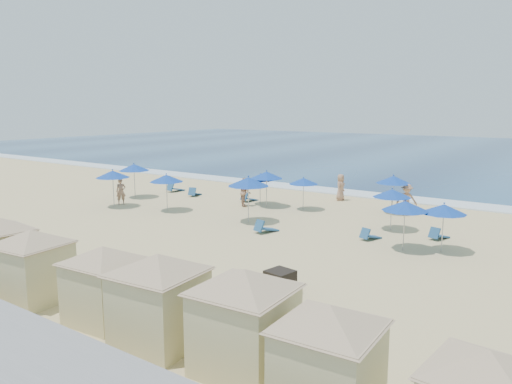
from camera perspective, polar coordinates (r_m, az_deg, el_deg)
ground at (r=24.38m, az=-2.61°, el=-5.48°), size 160.00×160.00×0.00m
ocean at (r=75.18m, az=24.29°, el=3.99°), size 160.00×80.00×0.06m
surf_line at (r=37.51m, az=12.16°, el=-0.25°), size 160.00×2.50×0.08m
trash_bin at (r=17.45m, az=2.76°, el=-10.28°), size 0.97×0.97×0.84m
cabana_1 at (r=18.10m, az=-24.19°, el=-6.71°), size 4.24×4.24×2.67m
cabana_2 at (r=15.69m, az=-16.99°, el=-8.97°), size 4.07×4.07×2.56m
cabana_3 at (r=13.83m, az=-11.05°, el=-10.68°), size 4.45×4.45×2.81m
cabana_4 at (r=12.29m, az=-1.33°, el=-13.03°), size 4.53×4.53×2.85m
cabana_5 at (r=10.86m, az=8.32°, el=-16.99°), size 4.22×4.22×2.65m
umbrella_0 at (r=36.37m, az=-13.78°, el=2.75°), size 2.18×2.18×2.49m
umbrella_1 at (r=33.24m, az=-16.07°, el=1.98°), size 2.16×2.16×2.46m
umbrella_2 at (r=31.18m, az=-10.20°, el=1.56°), size 2.07×2.07×2.36m
umbrella_3 at (r=32.85m, az=0.48°, el=1.70°), size 1.83×1.83×2.09m
umbrella_4 at (r=32.00m, az=1.22°, el=1.95°), size 2.10×2.10×2.38m
umbrella_5 at (r=27.63m, az=-0.88°, el=1.19°), size 2.32×2.32×2.64m
umbrella_6 at (r=31.22m, az=5.45°, el=1.25°), size 1.84×1.84×2.10m
umbrella_7 at (r=26.83m, az=15.29°, el=-0.13°), size 1.98×1.98×2.26m
umbrella_8 at (r=31.14m, az=15.44°, el=1.37°), size 2.09×2.09×2.38m
umbrella_9 at (r=23.49m, az=20.68°, el=-1.83°), size 1.97×1.97×2.24m
umbrella_10 at (r=23.15m, az=16.68°, el=-1.53°), size 2.06×2.06×2.35m
beach_chair_0 at (r=38.53m, az=-9.34°, el=0.44°), size 0.76×1.46×0.78m
beach_chair_1 at (r=36.40m, az=-7.08°, el=-0.10°), size 0.86×1.33×0.68m
beach_chair_2 at (r=34.05m, az=-0.95°, el=-0.70°), size 0.78×1.32×0.68m
beach_chair_3 at (r=25.68m, az=0.95°, el=-4.12°), size 0.92×1.41×0.72m
beach_chair_4 at (r=24.95m, az=12.79°, el=-4.85°), size 0.84×1.23×0.62m
beach_chair_5 at (r=25.96m, az=20.06°, el=-4.62°), size 0.83×1.26×0.64m
beachgoer_0 at (r=34.17m, az=-15.18°, el=0.05°), size 0.70×0.75×1.71m
beachgoer_1 at (r=32.43m, az=-1.25°, el=0.01°), size 1.13×1.13×1.85m
beachgoer_2 at (r=30.99m, az=16.83°, el=-0.83°), size 1.40×1.19×1.89m
beachgoer_3 at (r=34.85m, az=9.64°, el=0.53°), size 0.69×0.96×1.83m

